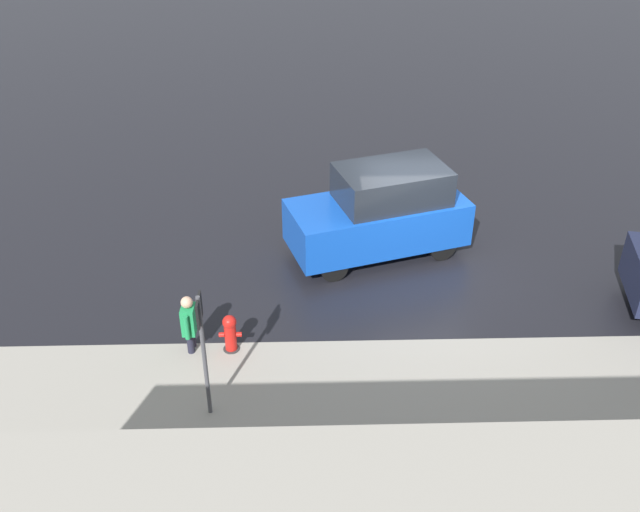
# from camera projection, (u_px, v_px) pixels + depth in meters

# --- Properties ---
(ground_plane) EXTENTS (60.00, 60.00, 0.00)m
(ground_plane) POSITION_uv_depth(u_px,v_px,m) (418.00, 267.00, 15.77)
(ground_plane) COLOR black
(kerb_strip) EXTENTS (24.00, 3.20, 0.04)m
(kerb_strip) POSITION_uv_depth(u_px,v_px,m) (453.00, 399.00, 12.21)
(kerb_strip) COLOR gray
(kerb_strip) RESTS_ON ground
(moving_hatchback) EXTENTS (4.23, 2.80, 2.06)m
(moving_hatchback) POSITION_uv_depth(u_px,v_px,m) (381.00, 212.00, 15.76)
(moving_hatchback) COLOR blue
(moving_hatchback) RESTS_ON ground
(fire_hydrant) EXTENTS (0.42, 0.31, 0.80)m
(fire_hydrant) POSITION_uv_depth(u_px,v_px,m) (230.00, 334.00, 13.11)
(fire_hydrant) COLOR red
(fire_hydrant) RESTS_ON ground
(pedestrian) EXTENTS (0.25, 0.57, 1.22)m
(pedestrian) POSITION_uv_depth(u_px,v_px,m) (189.00, 321.00, 12.97)
(pedestrian) COLOR #1E8C4C
(pedestrian) RESTS_ON ground
(metal_railing) EXTENTS (9.62, 0.04, 1.05)m
(metal_railing) POSITION_uv_depth(u_px,v_px,m) (630.00, 457.00, 10.19)
(metal_railing) COLOR #B7BABF
(metal_railing) RESTS_ON ground
(sign_post) EXTENTS (0.07, 0.44, 2.40)m
(sign_post) POSITION_uv_depth(u_px,v_px,m) (202.00, 340.00, 11.11)
(sign_post) COLOR #4C4C51
(sign_post) RESTS_ON ground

